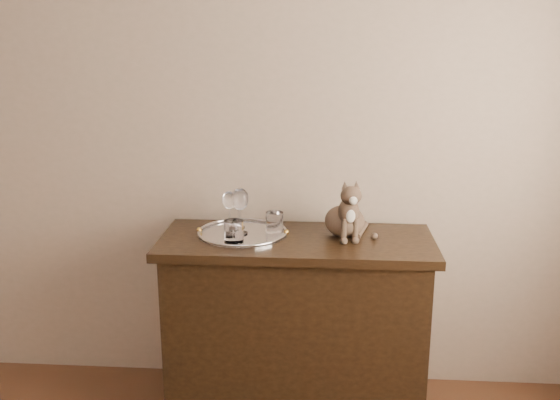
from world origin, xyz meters
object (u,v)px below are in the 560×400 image
(wine_glass_d, at_px, (240,211))
(tumbler_c, at_px, (274,222))
(sideboard, at_px, (296,327))
(wine_glass_b, at_px, (238,209))
(tray, at_px, (243,234))
(wine_glass_a, at_px, (229,210))
(tumbler_b, at_px, (234,231))
(cat, at_px, (345,206))

(wine_glass_d, xyz_separation_m, tumbler_c, (0.15, 0.04, -0.06))
(sideboard, xyz_separation_m, wine_glass_b, (-0.27, 0.11, 0.52))
(tray, xyz_separation_m, wine_glass_a, (-0.07, 0.08, 0.09))
(wine_glass_b, bearing_deg, wine_glass_d, -77.45)
(sideboard, xyz_separation_m, wine_glass_a, (-0.31, 0.11, 0.52))
(sideboard, relative_size, wine_glass_b, 6.73)
(wine_glass_b, bearing_deg, tumbler_b, -87.72)
(wine_glass_a, relative_size, wine_glass_b, 0.96)
(sideboard, distance_m, tumbler_b, 0.56)
(sideboard, bearing_deg, tray, 173.08)
(wine_glass_b, height_order, tumbler_b, wine_glass_b)
(wine_glass_d, distance_m, cat, 0.46)
(tray, xyz_separation_m, tumbler_c, (0.14, 0.04, 0.05))
(wine_glass_a, relative_size, tumbler_c, 1.93)
(sideboard, distance_m, wine_glass_b, 0.60)
(sideboard, distance_m, cat, 0.60)
(wine_glass_b, bearing_deg, tumbler_c, -16.30)
(tray, height_order, tumbler_c, tumbler_c)
(tray, bearing_deg, wine_glass_d, -141.99)
(tray, xyz_separation_m, tumbler_b, (-0.02, -0.12, 0.05))
(tumbler_b, distance_m, cat, 0.50)
(tray, distance_m, cat, 0.47)
(cat, bearing_deg, tumbler_c, 166.02)
(wine_glass_a, xyz_separation_m, wine_glass_d, (0.06, -0.08, 0.02))
(tumbler_b, xyz_separation_m, cat, (0.47, 0.14, 0.08))
(tray, distance_m, wine_glass_d, 0.11)
(sideboard, bearing_deg, tumbler_c, 147.78)
(tumbler_b, relative_size, tumbler_c, 1.07)
(tumbler_b, bearing_deg, cat, 17.02)
(wine_glass_b, xyz_separation_m, cat, (0.48, -0.06, 0.04))
(tumbler_b, height_order, tumbler_c, tumbler_b)
(wine_glass_d, xyz_separation_m, cat, (0.46, 0.03, 0.02))
(wine_glass_b, bearing_deg, sideboard, -22.78)
(sideboard, distance_m, wine_glass_a, 0.61)
(wine_glass_b, distance_m, tumbler_c, 0.18)
(wine_glass_a, height_order, wine_glass_b, wine_glass_b)
(wine_glass_d, height_order, tumbler_b, wine_glass_d)
(wine_glass_a, relative_size, tumbler_b, 1.81)
(tumbler_c, bearing_deg, tumbler_b, -135.42)
(wine_glass_d, height_order, tumbler_c, wine_glass_d)
(sideboard, height_order, tumbler_b, tumbler_b)
(wine_glass_b, distance_m, cat, 0.49)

